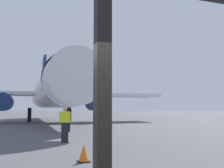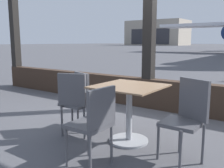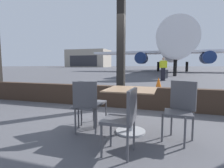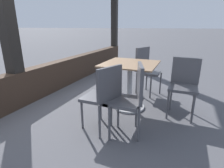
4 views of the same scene
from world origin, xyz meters
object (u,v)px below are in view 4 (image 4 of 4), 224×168
(cafe_chair_window_left, at_px, (104,93))
(cafe_chair_window_right, at_px, (146,67))
(cafe_chair_aisle_left, at_px, (131,95))
(cafe_chair_aisle_right, at_px, (184,82))
(dining_table, at_px, (130,81))

(cafe_chair_window_left, height_order, cafe_chair_window_right, cafe_chair_window_right)
(cafe_chair_aisle_left, bearing_deg, cafe_chair_window_right, 5.88)
(cafe_chair_window_right, height_order, cafe_chair_aisle_right, cafe_chair_window_right)
(cafe_chair_aisle_right, bearing_deg, cafe_chair_window_left, 133.84)
(cafe_chair_window_left, bearing_deg, cafe_chair_aisle_right, -46.16)
(cafe_chair_window_left, distance_m, cafe_chair_aisle_left, 0.34)
(cafe_chair_window_left, height_order, cafe_chair_aisle_left, cafe_chair_aisle_left)
(cafe_chair_window_right, relative_size, cafe_chair_aisle_right, 1.06)
(dining_table, distance_m, cafe_chair_window_right, 0.81)
(dining_table, relative_size, cafe_chair_aisle_left, 0.92)
(cafe_chair_window_right, height_order, cafe_chair_aisle_left, cafe_chair_window_right)
(cafe_chair_aisle_left, bearing_deg, cafe_chair_aisle_right, -35.04)
(cafe_chair_aisle_right, bearing_deg, dining_table, 95.54)
(cafe_chair_window_right, xyz_separation_m, cafe_chair_aisle_left, (-1.54, -0.16, -0.01))
(dining_table, bearing_deg, cafe_chair_aisle_right, -84.46)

